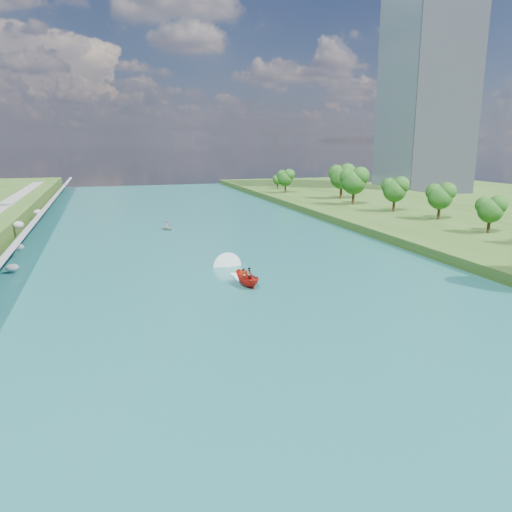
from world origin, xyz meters
name	(u,v)px	position (x,y,z in m)	size (l,w,h in m)	color
ground	(264,309)	(0.00, 0.00, 0.00)	(260.00, 260.00, 0.00)	#2D5119
river_water	(218,261)	(0.00, 20.00, 0.05)	(55.00, 240.00, 0.10)	#17545A
riprap_bank	(0,264)	(-25.86, 18.73, 1.82)	(4.27, 236.00, 4.47)	slate
office_tower	(427,93)	(82.50, 95.00, 30.00)	(22.00, 22.00, 60.00)	gray
trees_east	(506,207)	(39.51, 13.25, 6.49)	(18.84, 142.67, 11.85)	#1B5416
motorboat	(243,276)	(0.40, 9.01, 0.80)	(3.60, 19.03, 2.07)	#B8170E
raft	(167,228)	(-3.60, 45.78, 0.44)	(2.98, 3.43, 1.47)	gray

